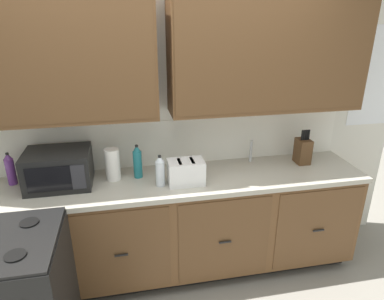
{
  "coord_description": "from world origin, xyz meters",
  "views": [
    {
      "loc": [
        -0.29,
        -2.16,
        2.18
      ],
      "look_at": [
        0.19,
        0.27,
        1.17
      ],
      "focal_mm": 32.14,
      "sensor_mm": 36.0,
      "label": 1
    }
  ],
  "objects": [
    {
      "name": "bottle_teal",
      "position": [
        -0.23,
        0.39,
        1.06
      ],
      "size": [
        0.07,
        0.07,
        0.28
      ],
      "color": "#1E707A",
      "rests_on": "counter_run"
    },
    {
      "name": "paper_towel_roll",
      "position": [
        -0.43,
        0.39,
        1.05
      ],
      "size": [
        0.12,
        0.12,
        0.26
      ],
      "primitive_type": "cylinder",
      "color": "white",
      "rests_on": "counter_run"
    },
    {
      "name": "knife_block",
      "position": [
        1.21,
        0.39,
        1.04
      ],
      "size": [
        0.11,
        0.14,
        0.31
      ],
      "color": "#52361E",
      "rests_on": "counter_run"
    },
    {
      "name": "sink_faucet",
      "position": [
        0.77,
        0.51,
        1.02
      ],
      "size": [
        0.02,
        0.02,
        0.2
      ],
      "primitive_type": "cylinder",
      "color": "#B2B5BA",
      "rests_on": "counter_run"
    },
    {
      "name": "wall_unit",
      "position": [
        0.0,
        0.5,
        1.67
      ],
      "size": [
        4.42,
        0.4,
        2.51
      ],
      "color": "silver",
      "rests_on": "ground_plane"
    },
    {
      "name": "microwave",
      "position": [
        -0.83,
        0.36,
        1.06
      ],
      "size": [
        0.48,
        0.37,
        0.28
      ],
      "color": "black",
      "rests_on": "counter_run"
    },
    {
      "name": "bottle_clear",
      "position": [
        -0.07,
        0.21,
        1.05
      ],
      "size": [
        0.07,
        0.07,
        0.25
      ],
      "color": "silver",
      "rests_on": "counter_run"
    },
    {
      "name": "ground_plane",
      "position": [
        0.0,
        0.0,
        0.0
      ],
      "size": [
        8.06,
        8.06,
        0.0
      ],
      "primitive_type": "plane",
      "color": "gray"
    },
    {
      "name": "toaster",
      "position": [
        0.13,
        0.21,
        1.02
      ],
      "size": [
        0.28,
        0.18,
        0.19
      ],
      "color": "white",
      "rests_on": "counter_run"
    },
    {
      "name": "bottle_violet",
      "position": [
        -1.2,
        0.46,
        1.05
      ],
      "size": [
        0.07,
        0.07,
        0.26
      ],
      "color": "#663384",
      "rests_on": "counter_run"
    },
    {
      "name": "counter_run",
      "position": [
        0.0,
        0.3,
        0.47
      ],
      "size": [
        3.25,
        0.64,
        0.92
      ],
      "color": "black",
      "rests_on": "ground_plane"
    }
  ]
}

